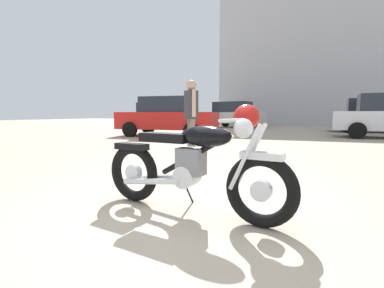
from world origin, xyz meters
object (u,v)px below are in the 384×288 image
at_px(vintage_motorcycle, 195,163).
at_px(white_estate_far, 168,117).
at_px(dark_sedan_left, 234,114).
at_px(bystander, 191,111).
at_px(blue_hatchback_right, 165,114).
at_px(silver_sedan_mid, 382,114).

bearing_deg(vintage_motorcycle, white_estate_far, 127.19).
bearing_deg(dark_sedan_left, vintage_motorcycle, -65.26).
height_order(bystander, blue_hatchback_right, blue_hatchback_right).
relative_size(bystander, silver_sedan_mid, 0.35).
xyz_separation_m(bystander, white_estate_far, (-3.53, 5.21, -0.18)).
distance_m(bystander, dark_sedan_left, 14.06).
height_order(vintage_motorcycle, white_estate_far, white_estate_far).
bearing_deg(dark_sedan_left, white_estate_far, -83.50).
height_order(vintage_motorcycle, dark_sedan_left, dark_sedan_left).
height_order(bystander, dark_sedan_left, dark_sedan_left).
bearing_deg(silver_sedan_mid, dark_sedan_left, -12.82).
xyz_separation_m(silver_sedan_mid, blue_hatchback_right, (-12.70, -0.02, 0.00)).
xyz_separation_m(vintage_motorcycle, white_estate_far, (-4.91, 8.09, 0.34)).
relative_size(vintage_motorcycle, silver_sedan_mid, 0.44).
relative_size(vintage_motorcycle, white_estate_far, 0.47).
bearing_deg(blue_hatchback_right, dark_sedan_left, 30.10).
height_order(bystander, white_estate_far, white_estate_far).
distance_m(white_estate_far, dark_sedan_left, 8.54).
distance_m(bystander, blue_hatchback_right, 13.83).
bearing_deg(vintage_motorcycle, blue_hatchback_right, 127.02).
bearing_deg(vintage_motorcycle, silver_sedan_mid, 80.91).
distance_m(white_estate_far, silver_sedan_mid, 10.96).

